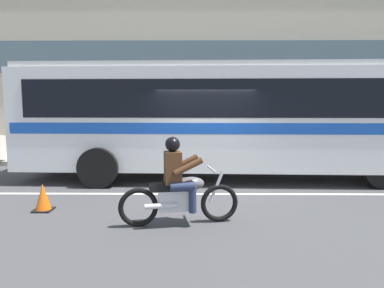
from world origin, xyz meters
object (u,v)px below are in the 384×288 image
Objects in this scene: transit_bus at (243,113)px; fire_hydrant at (91,149)px; motorcycle_with_rider at (179,188)px; traffic_cone at (43,198)px.

fire_hydrant is (-5.19, 2.55, -1.37)m from transit_bus.
motorcycle_with_rider is 7.32m from fire_hydrant.
transit_bus is 5.94m from fire_hydrant.
transit_bus is 22.70× the size of traffic_cone.
traffic_cone is (0.77, -5.65, -0.26)m from fire_hydrant.
transit_bus is 5.89× the size of motorcycle_with_rider.
fire_hydrant is at bearing 97.78° from traffic_cone.
fire_hydrant is at bearing 153.85° from transit_bus.
transit_bus is 5.64m from traffic_cone.
transit_bus is at bearing 35.15° from traffic_cone.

